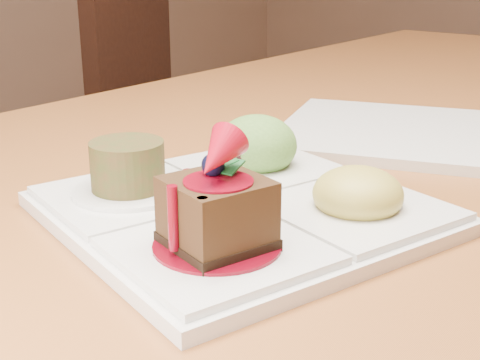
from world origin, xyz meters
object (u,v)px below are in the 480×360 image
Objects in this scene: dining_table at (453,155)px; second_plate at (392,132)px; chair_left at (170,112)px; sampler_plate at (243,193)px.

second_plate is at bearing -93.12° from dining_table.
chair_left is 2.80× the size of sampler_plate.
second_plate reaches higher than dining_table.
dining_table is at bearing 107.05° from sampler_plate.
sampler_plate is at bearing 25.40° from chair_left.
chair_left is at bearing 160.18° from dining_table.
chair_left is 1.23m from sampler_plate.
sampler_plate is at bearing -89.42° from dining_table.
dining_table is 0.94m from chair_left.
dining_table is 1.82× the size of chair_left.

